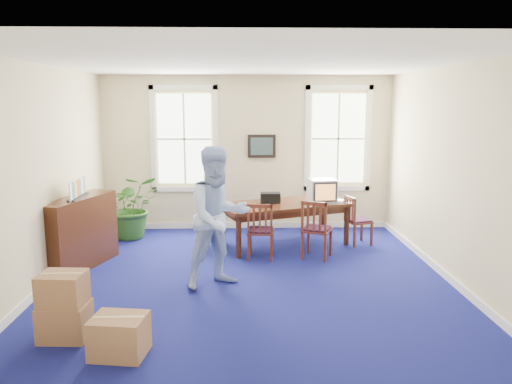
{
  "coord_description": "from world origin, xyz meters",
  "views": [
    {
      "loc": [
        -0.14,
        -7.15,
        2.65
      ],
      "look_at": [
        0.1,
        0.6,
        1.25
      ],
      "focal_mm": 35.0,
      "sensor_mm": 36.0,
      "label": 1
    }
  ],
  "objects_px": {
    "man": "(218,217)",
    "crt_tv": "(322,191)",
    "potted_plant": "(132,207)",
    "cardboard_boxes": "(85,301)",
    "conference_table": "(285,224)",
    "chair_near_left": "(261,230)",
    "credenza": "(79,231)"
  },
  "relations": [
    {
      "from": "man",
      "to": "crt_tv",
      "type": "bearing_deg",
      "value": 19.01
    },
    {
      "from": "potted_plant",
      "to": "cardboard_boxes",
      "type": "bearing_deg",
      "value": -85.26
    },
    {
      "from": "crt_tv",
      "to": "cardboard_boxes",
      "type": "distance_m",
      "value": 4.97
    },
    {
      "from": "conference_table",
      "to": "crt_tv",
      "type": "relative_size",
      "value": 4.51
    },
    {
      "from": "crt_tv",
      "to": "chair_near_left",
      "type": "distance_m",
      "value": 1.55
    },
    {
      "from": "conference_table",
      "to": "crt_tv",
      "type": "distance_m",
      "value": 0.94
    },
    {
      "from": "chair_near_left",
      "to": "potted_plant",
      "type": "xyz_separation_m",
      "value": [
        -2.49,
        1.4,
        0.13
      ]
    },
    {
      "from": "conference_table",
      "to": "credenza",
      "type": "distance_m",
      "value": 3.64
    },
    {
      "from": "potted_plant",
      "to": "cardboard_boxes",
      "type": "distance_m",
      "value": 4.22
    },
    {
      "from": "credenza",
      "to": "cardboard_boxes",
      "type": "relative_size",
      "value": 1.09
    },
    {
      "from": "crt_tv",
      "to": "conference_table",
      "type": "bearing_deg",
      "value": 178.48
    },
    {
      "from": "chair_near_left",
      "to": "cardboard_boxes",
      "type": "relative_size",
      "value": 0.7
    },
    {
      "from": "potted_plant",
      "to": "cardboard_boxes",
      "type": "relative_size",
      "value": 0.88
    },
    {
      "from": "chair_near_left",
      "to": "cardboard_boxes",
      "type": "bearing_deg",
      "value": 58.98
    },
    {
      "from": "crt_tv",
      "to": "chair_near_left",
      "type": "bearing_deg",
      "value": -149.9
    },
    {
      "from": "crt_tv",
      "to": "man",
      "type": "distance_m",
      "value": 2.82
    },
    {
      "from": "conference_table",
      "to": "man",
      "type": "height_order",
      "value": "man"
    },
    {
      "from": "crt_tv",
      "to": "potted_plant",
      "type": "xyz_separation_m",
      "value": [
        -3.67,
        0.55,
        -0.4
      ]
    },
    {
      "from": "chair_near_left",
      "to": "potted_plant",
      "type": "bearing_deg",
      "value": -23.07
    },
    {
      "from": "conference_table",
      "to": "man",
      "type": "relative_size",
      "value": 1.16
    },
    {
      "from": "credenza",
      "to": "conference_table",
      "type": "bearing_deg",
      "value": 37.34
    },
    {
      "from": "crt_tv",
      "to": "man",
      "type": "xyz_separation_m",
      "value": [
        -1.84,
        -2.13,
        -0.0
      ]
    },
    {
      "from": "potted_plant",
      "to": "man",
      "type": "bearing_deg",
      "value": -55.7
    },
    {
      "from": "chair_near_left",
      "to": "credenza",
      "type": "xyz_separation_m",
      "value": [
        -2.95,
        -0.4,
        0.12
      ]
    },
    {
      "from": "potted_plant",
      "to": "chair_near_left",
      "type": "bearing_deg",
      "value": -29.47
    },
    {
      "from": "conference_table",
      "to": "crt_tv",
      "type": "bearing_deg",
      "value": -16.02
    },
    {
      "from": "conference_table",
      "to": "credenza",
      "type": "xyz_separation_m",
      "value": [
        -3.43,
        -1.2,
        0.21
      ]
    },
    {
      "from": "credenza",
      "to": "cardboard_boxes",
      "type": "distance_m",
      "value": 2.54
    },
    {
      "from": "potted_plant",
      "to": "cardboard_boxes",
      "type": "height_order",
      "value": "potted_plant"
    },
    {
      "from": "chair_near_left",
      "to": "cardboard_boxes",
      "type": "distance_m",
      "value": 3.52
    },
    {
      "from": "conference_table",
      "to": "cardboard_boxes",
      "type": "height_order",
      "value": "cardboard_boxes"
    },
    {
      "from": "conference_table",
      "to": "chair_near_left",
      "type": "bearing_deg",
      "value": -141.38
    }
  ]
}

